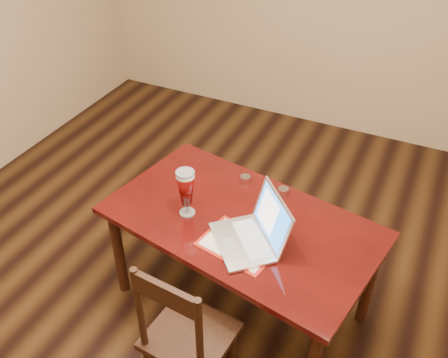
% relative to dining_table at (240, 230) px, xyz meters
% --- Properties ---
extents(ground, '(5.00, 5.00, 0.00)m').
position_rel_dining_table_xyz_m(ground, '(-0.14, -0.17, -0.61)').
color(ground, black).
rests_on(ground, ground).
extents(room_shell, '(4.51, 5.01, 2.71)m').
position_rel_dining_table_xyz_m(room_shell, '(-0.14, -0.17, 1.15)').
color(room_shell, tan).
rests_on(room_shell, ground).
extents(dining_table, '(1.58, 1.07, 0.96)m').
position_rel_dining_table_xyz_m(dining_table, '(0.00, 0.00, 0.00)').
color(dining_table, '#470A09').
rests_on(dining_table, ground).
extents(dining_chair, '(0.42, 0.41, 0.92)m').
position_rel_dining_table_xyz_m(dining_chair, '(-0.00, -0.62, -0.18)').
color(dining_chair, black).
rests_on(dining_chair, ground).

